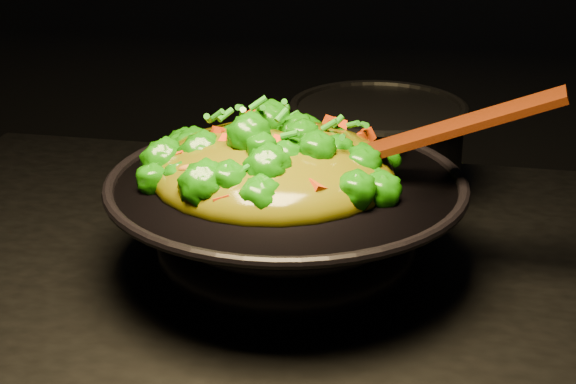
# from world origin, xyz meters

# --- Properties ---
(wok) EXTENTS (0.45, 0.45, 0.10)m
(wok) POSITION_xyz_m (-0.09, 0.09, 0.95)
(wok) COLOR black
(wok) RESTS_ON stovetop
(stir_fry) EXTENTS (0.33, 0.33, 0.09)m
(stir_fry) POSITION_xyz_m (-0.11, 0.11, 1.04)
(stir_fry) COLOR #166307
(stir_fry) RESTS_ON wok
(spatula) EXTENTS (0.27, 0.06, 0.12)m
(spatula) POSITION_xyz_m (0.04, 0.12, 1.05)
(spatula) COLOR #3A1709
(spatula) RESTS_ON wok
(back_pot) EXTENTS (0.24, 0.24, 0.12)m
(back_pot) POSITION_xyz_m (-0.02, 0.32, 0.96)
(back_pot) COLOR black
(back_pot) RESTS_ON stovetop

